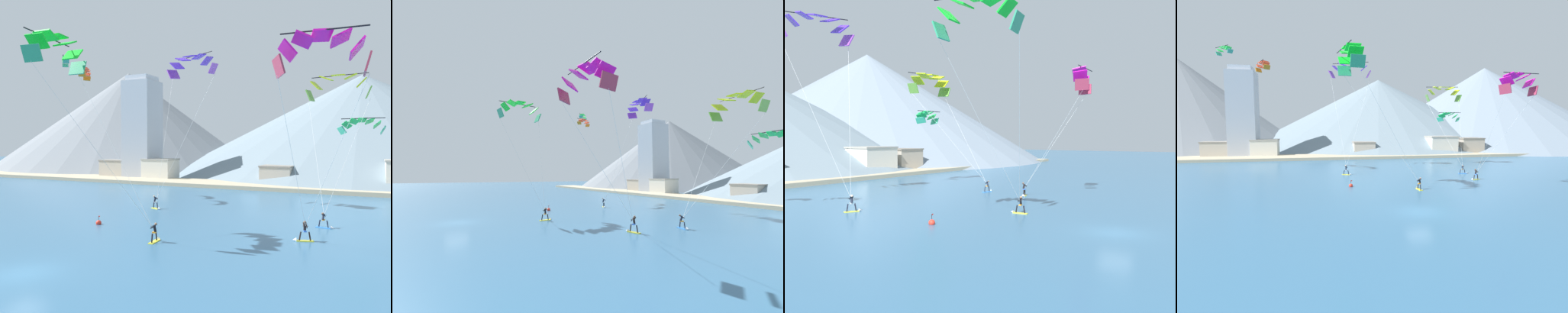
% 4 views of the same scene
% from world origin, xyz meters
% --- Properties ---
extents(ground_plane, '(400.00, 400.00, 0.00)m').
position_xyz_m(ground_plane, '(0.00, 0.00, 0.00)').
color(ground_plane, '#336084').
extents(kitesurfer_near_lead, '(0.59, 1.77, 1.73)m').
position_xyz_m(kitesurfer_near_lead, '(3.44, 10.30, 0.50)').
color(kitesurfer_near_lead, yellow).
rests_on(kitesurfer_near_lead, ground).
extents(kitesurfer_near_trail, '(1.75, 1.09, 1.79)m').
position_xyz_m(kitesurfer_near_trail, '(-4.82, 24.13, 0.55)').
color(kitesurfer_near_trail, yellow).
rests_on(kitesurfer_near_trail, ground).
extents(kitesurfer_mid_center, '(1.78, 0.92, 1.79)m').
position_xyz_m(kitesurfer_mid_center, '(14.57, 15.66, 0.54)').
color(kitesurfer_mid_center, yellow).
rests_on(kitesurfer_mid_center, ground).
extents(kitesurfer_far_left, '(1.78, 0.73, 1.62)m').
position_xyz_m(kitesurfer_far_left, '(15.78, 21.70, 0.44)').
color(kitesurfer_far_left, '#337FDB').
rests_on(kitesurfer_far_left, ground).
extents(parafoil_kite_near_lead, '(10.50, 7.13, 16.52)m').
position_xyz_m(parafoil_kite_near_lead, '(-5.83, 8.75, 16.68)').
color(parafoil_kite_near_lead, '#299364').
extents(parafoil_kite_near_trail, '(8.09, 9.18, 19.35)m').
position_xyz_m(parafoil_kite_near_trail, '(-3.40, 31.44, 19.44)').
color(parafoil_kite_near_trail, purple).
extents(parafoil_kite_mid_center, '(6.19, 8.14, 14.21)m').
position_xyz_m(parafoil_kite_mid_center, '(16.75, 9.20, 14.33)').
color(parafoil_kite_mid_center, '#9A2C45').
extents(parafoil_kite_far_left, '(7.51, 11.35, 15.36)m').
position_xyz_m(parafoil_kite_far_left, '(15.94, 31.95, 15.37)').
color(parafoil_kite_far_left, '#60A137').
extents(parafoil_kite_distant_low_drift, '(5.62, 2.76, 2.11)m').
position_xyz_m(parafoil_kite_distant_low_drift, '(18.51, 34.85, 10.61)').
color(parafoil_kite_distant_low_drift, '#33B080').
extents(race_marker_buoy, '(0.56, 0.56, 1.02)m').
position_xyz_m(race_marker_buoy, '(-5.34, 13.70, 0.16)').
color(race_marker_buoy, red).
rests_on(race_marker_buoy, ground).
extents(shore_building_quay_west, '(6.93, 6.63, 4.93)m').
position_xyz_m(shore_building_quay_west, '(34.90, 56.21, 2.48)').
color(shore_building_quay_west, '#A89E8E').
rests_on(shore_building_quay_west, ground).
extents(shore_building_old_town, '(8.15, 6.46, 5.51)m').
position_xyz_m(shore_building_old_town, '(25.66, 55.27, 2.77)').
color(shore_building_old_town, silver).
rests_on(shore_building_old_town, ground).
extents(mountain_peak_central_summit, '(113.35, 113.35, 34.25)m').
position_xyz_m(mountain_peak_central_summit, '(64.82, 100.36, 17.13)').
color(mountain_peak_central_summit, slate).
rests_on(mountain_peak_central_summit, ground).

